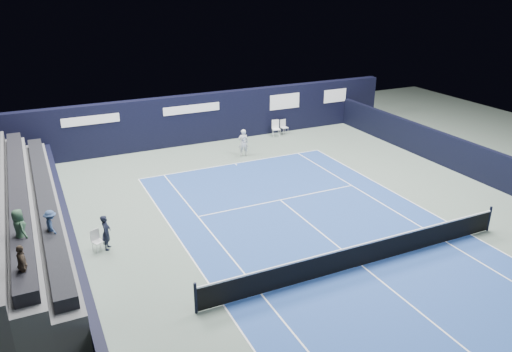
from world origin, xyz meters
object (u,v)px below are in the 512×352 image
at_px(folding_chair_back_a, 276,125).
at_px(tennis_player, 243,143).
at_px(tennis_net, 363,254).
at_px(line_judge_chair, 97,239).
at_px(folding_chair_back_b, 284,126).

relative_size(folding_chair_back_a, tennis_player, 0.66).
bearing_deg(tennis_net, tennis_player, 85.61).
bearing_deg(tennis_player, line_judge_chair, -141.60).
distance_m(folding_chair_back_a, folding_chair_back_b, 0.74).
distance_m(folding_chair_back_b, tennis_net, 16.63).
xyz_separation_m(folding_chair_back_b, line_judge_chair, (-13.82, -10.46, -0.06)).
xyz_separation_m(folding_chair_back_b, tennis_net, (-5.24, -15.78, -0.05)).
bearing_deg(line_judge_chair, tennis_net, -56.45).
height_order(tennis_net, tennis_player, tennis_player).
xyz_separation_m(tennis_net, tennis_player, (0.99, 12.91, 0.30)).
distance_m(tennis_net, tennis_player, 12.95).
height_order(folding_chair_back_a, folding_chair_back_b, folding_chair_back_a).
relative_size(folding_chair_back_b, line_judge_chair, 1.13).
bearing_deg(folding_chair_back_a, tennis_player, -129.07).
bearing_deg(line_judge_chair, folding_chair_back_b, 12.49).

